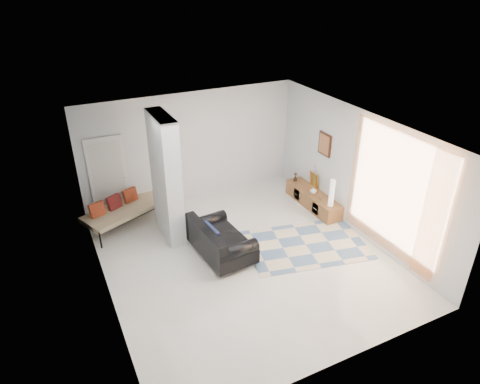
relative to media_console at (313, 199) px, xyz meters
name	(u,v)px	position (x,y,z in m)	size (l,w,h in m)	color
floor	(245,258)	(-2.52, -1.21, -0.20)	(6.00, 6.00, 0.00)	beige
ceiling	(246,131)	(-2.52, -1.21, 2.60)	(6.00, 6.00, 0.00)	white
wall_back	(192,148)	(-2.52, 1.79, 1.20)	(6.00, 6.00, 0.00)	silver
wall_front	(344,294)	(-2.52, -4.21, 1.20)	(6.00, 6.00, 0.00)	silver
wall_left	(100,234)	(-5.27, -1.21, 1.20)	(6.00, 6.00, 0.00)	silver
wall_right	(358,173)	(0.23, -1.21, 1.20)	(6.00, 6.00, 0.00)	silver
partition_column	(166,178)	(-3.62, 0.39, 1.20)	(0.35, 1.20, 2.80)	silver
hallway_door	(108,178)	(-4.62, 1.75, 0.82)	(0.85, 0.06, 2.04)	white
curtain	(394,194)	(0.15, -2.36, 1.25)	(2.55, 2.55, 0.00)	orange
wall_art	(325,144)	(0.20, 0.00, 1.45)	(0.04, 0.45, 0.55)	#3E1E11
media_console	(313,199)	(0.00, 0.00, 0.00)	(0.45, 1.86, 0.80)	brown
loveseat	(219,241)	(-2.96, -0.86, 0.15)	(1.05, 1.64, 0.76)	silver
daybed	(124,209)	(-4.45, 1.25, 0.21)	(2.11, 1.53, 0.77)	black
area_rug	(306,245)	(-1.11, -1.36, -0.20)	(2.56, 1.70, 0.01)	beige
cylinder_lamp	(332,193)	(-0.02, -0.72, 0.53)	(0.12, 0.12, 0.67)	white
bronze_figurine	(295,177)	(-0.05, 0.77, 0.31)	(0.11, 0.11, 0.23)	#311F16
vase	(313,190)	(-0.05, -0.05, 0.28)	(0.17, 0.17, 0.18)	silver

